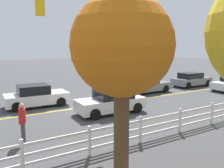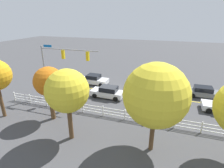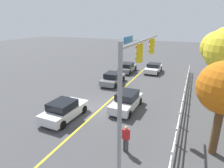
{
  "view_description": "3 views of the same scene",
  "coord_description": "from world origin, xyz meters",
  "views": [
    {
      "loc": [
        6.44,
        14.04,
        4.05
      ],
      "look_at": [
        -1.64,
        0.65,
        1.51
      ],
      "focal_mm": 37.59,
      "sensor_mm": 36.0,
      "label": 1
    },
    {
      "loc": [
        -7.78,
        21.77,
        9.84
      ],
      "look_at": [
        -1.01,
        1.14,
        1.53
      ],
      "focal_mm": 28.29,
      "sensor_mm": 36.0,
      "label": 2
    },
    {
      "loc": [
        13.87,
        6.98,
        7.43
      ],
      "look_at": [
        -0.0,
        1.01,
        2.37
      ],
      "focal_mm": 30.76,
      "sensor_mm": 36.0,
      "label": 3
    }
  ],
  "objects": [
    {
      "name": "tree_1",
      "position": [
        2.88,
        8.67,
        4.01
      ],
      "size": [
        2.84,
        2.84,
        5.49
      ],
      "color": "brown",
      "rests_on": "ground_plane"
    },
    {
      "name": "lane_center_stripe",
      "position": [
        -4.0,
        0.0,
        0.0
      ],
      "size": [
        28.0,
        0.16,
        0.01
      ],
      "primitive_type": "cube",
      "color": "gold",
      "rests_on": "ground_plane"
    },
    {
      "name": "ground_plane",
      "position": [
        0.0,
        0.0,
        0.0
      ],
      "size": [
        120.0,
        120.0,
        0.0
      ],
      "primitive_type": "plane",
      "color": "#444447"
    },
    {
      "name": "pedestrian",
      "position": [
        4.76,
        3.94,
        0.93
      ],
      "size": [
        0.36,
        0.45,
        1.69
      ],
      "rotation": [
        0.0,
        0.0,
        6.02
      ],
      "color": "#3F3F42",
      "rests_on": "ground_plane"
    },
    {
      "name": "car_3",
      "position": [
        2.84,
        -1.87,
        0.71
      ],
      "size": [
        4.15,
        2.1,
        1.49
      ],
      "rotation": [
        0.0,
        0.0,
        3.1
      ],
      "color": "silver",
      "rests_on": "ground_plane"
    },
    {
      "name": "car_0",
      "position": [
        -0.73,
        2.09,
        0.73
      ],
      "size": [
        4.24,
        1.92,
        1.51
      ],
      "rotation": [
        0.0,
        0.0,
        -0.03
      ],
      "color": "silver",
      "rests_on": "ground_plane"
    },
    {
      "name": "white_rail_fence",
      "position": [
        -3.0,
        6.57,
        0.6
      ],
      "size": [
        26.1,
        0.1,
        1.15
      ],
      "color": "white",
      "rests_on": "ground_plane"
    },
    {
      "name": "signal_assembly",
      "position": [
        4.55,
        4.29,
        4.78
      ],
      "size": [
        7.45,
        0.38,
        6.77
      ],
      "color": "gray",
      "rests_on": "ground_plane"
    },
    {
      "name": "car_4",
      "position": [
        -6.6,
        -1.71,
        0.69
      ],
      "size": [
        4.35,
        1.94,
        1.45
      ],
      "rotation": [
        0.0,
        0.0,
        3.17
      ],
      "color": "slate",
      "rests_on": "ground_plane"
    },
    {
      "name": "car_2",
      "position": [
        -12.61,
        -1.92,
        0.69
      ],
      "size": [
        4.26,
        1.83,
        1.4
      ],
      "rotation": [
        0.0,
        0.0,
        3.14
      ],
      "color": "slate",
      "rests_on": "ground_plane"
    }
  ]
}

